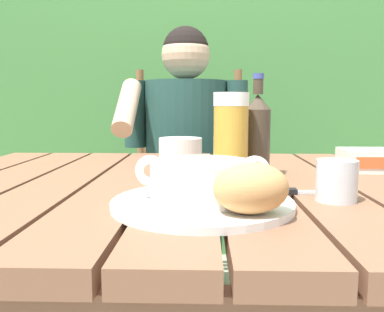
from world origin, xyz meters
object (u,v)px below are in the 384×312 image
Objects in this scene: beer_bottle at (257,134)px; water_glass_small at (337,181)px; table_knife at (295,192)px; soup_bowl at (202,180)px; bread_roll at (251,188)px; chair_near_diner at (188,193)px; person_eating at (185,155)px; butter_tub at (367,160)px; beer_glass at (231,137)px; diner_bowl at (180,148)px; serving_plate at (202,203)px.

water_glass_small is (0.11, -0.23, -0.06)m from beer_bottle.
beer_bottle reaches higher than table_knife.
soup_bowl is 0.11m from bread_roll.
table_knife is at bearing -77.00° from chair_near_diner.
chair_near_diner is 0.88× the size of person_eating.
person_eating reaches higher than butter_tub.
soup_bowl reaches higher than butter_tub.
beer_glass is 0.19m from table_knife.
chair_near_diner is 7.33× the size of table_knife.
person_eating reaches higher than water_glass_small.
chair_near_diner is 0.60m from diner_bowl.
chair_near_diner is 4.61× the size of beer_bottle.
beer_glass is at bearing -140.15° from beer_bottle.
serving_plate is 1.56× the size of beer_glass.
diner_bowl is at bearing -89.50° from person_eating.
beer_bottle is at bearing -59.57° from diner_bowl.
beer_bottle reaches higher than bread_roll.
soup_bowl is at bearing -83.37° from diner_bowl.
serving_plate is 1.27× the size of beer_bottle.
beer_bottle is at bearing 81.55° from bread_roll.
diner_bowl reaches higher than serving_plate.
person_eating reaches higher than table_knife.
beer_bottle is 0.39m from diner_bowl.
person_eating is 6.39× the size of beer_glass.
soup_bowl reaches higher than serving_plate.
beer_glass is (0.13, -0.72, 0.13)m from person_eating.
beer_bottle is (0.06, 0.05, 0.00)m from beer_glass.
person_eating is (-0.00, -0.20, 0.20)m from chair_near_diner.
diner_bowl is (-0.13, 0.38, -0.07)m from beer_glass.
diner_bowl is (0.00, -0.33, 0.06)m from person_eating.
table_knife is (0.17, 0.10, -0.04)m from soup_bowl.
butter_tub is 0.35m from table_knife.
person_eating reaches higher than serving_plate.
beer_glass is at bearing 91.73° from bread_roll.
water_glass_small is 0.36m from butter_tub.
beer_bottle is at bearing 114.67° from water_glass_small.
bread_roll reaches higher than water_glass_small.
beer_bottle reaches higher than diner_bowl.
person_eating is 0.76m from butter_tub.
butter_tub is (0.28, 0.08, -0.07)m from beer_bottle.
chair_near_diner is 8.47× the size of butter_tub.
diner_bowl is (-0.47, 0.25, 0.00)m from butter_tub.
table_knife is at bearing 30.42° from soup_bowl.
water_glass_small is at bearing 11.89° from soup_bowl.
chair_near_diner is 15.01× the size of water_glass_small.
bread_roll is 1.71× the size of water_glass_small.
soup_bowl is 1.72× the size of butter_tub.
beer_bottle is 0.21m from table_knife.
beer_glass is (0.13, -0.92, 0.33)m from chair_near_diner.
beer_glass is 0.25m from water_glass_small.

